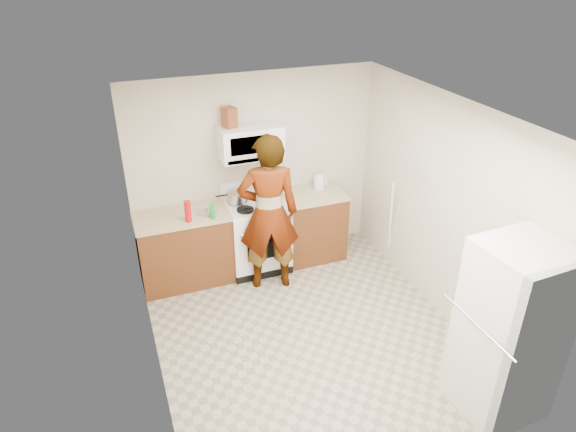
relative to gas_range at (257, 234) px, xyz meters
name	(u,v)px	position (x,y,z in m)	size (l,w,h in m)	color
floor	(307,332)	(0.10, -1.48, -0.49)	(3.60, 3.60, 0.00)	gray
back_wall	(255,170)	(0.10, 0.31, 0.76)	(3.20, 0.02, 2.50)	beige
right_wall	(443,210)	(1.69, -1.48, 0.76)	(0.02, 3.60, 2.50)	beige
cabinet_left	(185,249)	(-0.94, 0.01, -0.04)	(1.12, 0.62, 0.90)	#582C15
counter_left	(181,216)	(-0.94, 0.01, 0.43)	(1.14, 0.64, 0.04)	tan
cabinet_right	(312,226)	(0.78, 0.01, -0.04)	(0.80, 0.62, 0.90)	#582C15
counter_right	(312,195)	(0.78, 0.01, 0.43)	(0.82, 0.64, 0.04)	tan
gas_range	(257,234)	(0.00, 0.00, 0.00)	(0.76, 0.65, 1.13)	white
microwave	(251,142)	(0.00, 0.13, 1.21)	(0.76, 0.38, 0.40)	white
person	(269,214)	(0.02, -0.44, 0.51)	(0.72, 0.48, 1.99)	tan
fridge	(509,331)	(1.36, -3.00, 0.36)	(0.70, 0.70, 1.70)	silver
kettle	(319,182)	(0.92, 0.12, 0.54)	(0.14, 0.14, 0.17)	white
jug	(229,117)	(-0.23, 0.17, 1.53)	(0.14, 0.14, 0.24)	brown
saucepan	(236,197)	(-0.22, 0.09, 0.53)	(0.24, 0.24, 0.13)	silver
tray	(270,203)	(0.15, -0.11, 0.47)	(0.25, 0.16, 0.05)	white
bottle_spray	(188,211)	(-0.88, -0.19, 0.58)	(0.08, 0.08, 0.26)	red
bottle_hot_sauce	(212,211)	(-0.59, -0.16, 0.52)	(0.05, 0.05, 0.14)	#CF4117
bottle_green_cap	(212,212)	(-0.60, -0.22, 0.54)	(0.06, 0.06, 0.19)	#188625
pot_lid	(207,211)	(-0.63, -0.02, 0.46)	(0.27, 0.27, 0.01)	white
broom	(391,222)	(1.66, -0.55, 0.13)	(0.03, 0.03, 1.23)	white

